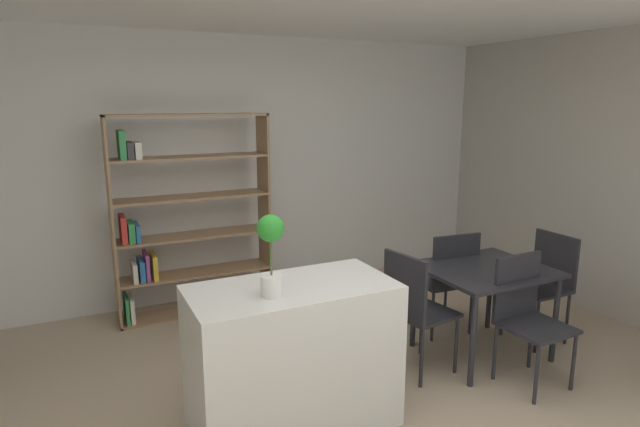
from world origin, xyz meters
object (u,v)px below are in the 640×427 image
(dining_table, at_px, (485,278))
(dining_chair_near, at_px, (526,309))
(kitchen_island, at_px, (293,357))
(dining_chair_far, at_px, (448,274))
(potted_plant_on_island, at_px, (271,249))
(dining_chair_island_side, at_px, (414,303))
(open_bookshelf, at_px, (179,220))
(dining_chair_window_side, at_px, (546,277))

(dining_table, height_order, dining_chair_near, dining_chair_near)
(kitchen_island, bearing_deg, dining_chair_far, 20.14)
(potted_plant_on_island, relative_size, dining_chair_island_side, 0.50)
(kitchen_island, relative_size, dining_chair_far, 1.35)
(open_bookshelf, xyz_separation_m, dining_chair_island_side, (1.32, -1.91, -0.37))
(kitchen_island, bearing_deg, dining_chair_island_side, 10.40)
(kitchen_island, bearing_deg, dining_chair_window_side, 4.86)
(open_bookshelf, distance_m, dining_chair_island_side, 2.36)
(potted_plant_on_island, bearing_deg, dining_chair_far, 21.06)
(dining_chair_near, bearing_deg, open_bookshelf, 128.76)
(open_bookshelf, height_order, dining_chair_island_side, open_bookshelf)
(dining_chair_window_side, bearing_deg, dining_chair_far, -121.46)
(dining_table, xyz_separation_m, dining_chair_island_side, (-0.70, -0.01, -0.09))
(dining_table, relative_size, dining_chair_window_side, 1.03)
(kitchen_island, distance_m, dining_chair_far, 1.86)
(dining_chair_window_side, bearing_deg, open_bookshelf, -124.86)
(dining_chair_island_side, bearing_deg, kitchen_island, 92.15)
(potted_plant_on_island, distance_m, dining_table, 2.03)
(potted_plant_on_island, relative_size, dining_table, 0.50)
(potted_plant_on_island, distance_m, dining_chair_window_side, 2.72)
(open_bookshelf, bearing_deg, dining_chair_island_side, -55.33)
(potted_plant_on_island, xyz_separation_m, dining_chair_near, (1.92, -0.13, -0.67))
(open_bookshelf, height_order, dining_chair_window_side, open_bookshelf)
(dining_chair_near, bearing_deg, dining_chair_window_side, 29.69)
(potted_plant_on_island, xyz_separation_m, dining_chair_far, (1.92, 0.74, -0.66))
(kitchen_island, xyz_separation_m, dining_chair_near, (1.75, -0.22, 0.08))
(dining_table, height_order, dining_chair_island_side, dining_chair_island_side)
(dining_chair_far, height_order, dining_chair_island_side, dining_chair_island_side)
(dining_chair_far, distance_m, dining_chair_near, 0.87)
(kitchen_island, relative_size, potted_plant_on_island, 2.63)
(kitchen_island, height_order, dining_chair_island_side, dining_chair_island_side)
(open_bookshelf, bearing_deg, dining_chair_window_side, -34.97)
(dining_chair_far, xyz_separation_m, dining_chair_window_side, (0.70, -0.43, 0.00))
(dining_chair_island_side, bearing_deg, dining_chair_far, -65.29)
(open_bookshelf, distance_m, dining_chair_window_side, 3.34)
(dining_chair_far, bearing_deg, kitchen_island, 25.06)
(dining_chair_near, bearing_deg, dining_chair_island_side, 146.78)
(kitchen_island, distance_m, open_bookshelf, 2.18)
(potted_plant_on_island, bearing_deg, dining_table, 9.01)
(kitchen_island, distance_m, dining_chair_near, 1.77)
(dining_chair_near, xyz_separation_m, dining_chair_island_side, (-0.69, 0.42, 0.01))
(open_bookshelf, height_order, dining_chair_near, open_bookshelf)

